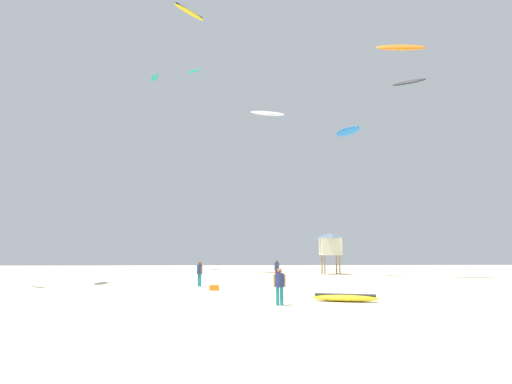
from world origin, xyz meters
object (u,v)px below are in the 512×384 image
Objects in this scene: person_foreground at (280,284)px; lifeguard_tower at (330,244)px; kite_aloft_2 at (401,48)px; kite_aloft_0 at (154,78)px; kite_aloft_7 at (268,113)px; kite_aloft_6 at (409,82)px; person_midground at (200,272)px; kite_grounded_near at (345,298)px; kite_aloft_5 at (348,131)px; kite_aloft_1 at (190,12)px; cooler_box at (214,288)px; person_left at (277,269)px; kite_aloft_8 at (194,71)px.

lifeguard_tower is (7.65, 26.42, 2.11)m from person_foreground.
lifeguard_tower is 19.67m from kite_aloft_2.
kite_aloft_7 is (14.08, -1.37, -4.79)m from kite_aloft_0.
kite_aloft_6 is at bearing 150.43° from person_foreground.
kite_aloft_0 is at bearing 177.92° from kite_aloft_6.
person_foreground is at bearing 75.66° from person_midground.
kite_aloft_5 is at bearing 75.33° from kite_grounded_near.
kite_aloft_0 is at bearing 121.11° from kite_aloft_1.
cooler_box is at bearing -78.92° from kite_aloft_1.
kite_aloft_0 is 0.76× the size of kite_aloft_5.
kite_aloft_1 is 28.09m from kite_aloft_6.
kite_aloft_7 is at bearing 53.18° from person_left.
kite_aloft_1 is 23.20m from kite_aloft_2.
person_foreground is 0.36× the size of kite_aloft_7.
cooler_box is 34.26m from kite_aloft_1.
kite_aloft_6 is (18.37, 18.64, 22.30)m from person_left.
kite_aloft_6 is at bearing 67.02° from kite_aloft_2.
kite_aloft_5 is (15.61, -5.62, -14.50)m from kite_aloft_1.
kite_aloft_0 reaches higher than kite_grounded_near.
kite_aloft_2 is 1.00× the size of kite_aloft_7.
kite_aloft_0 is (-13.44, 19.80, 22.77)m from person_left.
kite_aloft_6 is (24.01, 23.67, 22.30)m from person_midground.
kite_aloft_6 reaches higher than lifeguard_tower.
kite_aloft_2 is at bearing 60.52° from kite_grounded_near.
lifeguard_tower is 21.70m from cooler_box.
person_midground is 19.59m from lifeguard_tower.
kite_aloft_8 is (-6.59, 28.72, 20.94)m from person_foreground.
person_midground is 0.39× the size of kite_aloft_1.
person_midground is 34.57m from kite_aloft_0.
kite_aloft_6 is at bearing 34.66° from lifeguard_tower.
kite_aloft_2 is at bearing -26.49° from kite_aloft_1.
kite_aloft_8 is at bearing 70.48° from kite_aloft_1.
person_midground is at bearing -173.13° from person_left.
person_left reaches higher than person_midground.
lifeguard_tower reaches higher than person_left.
kite_aloft_7 reaches higher than kite_aloft_5.
kite_aloft_5 is at bearing -19.80° from kite_aloft_1.
kite_aloft_5 is 0.78× the size of kite_aloft_7.
person_foreground is 38.98m from kite_aloft_7.
person_left is 0.88× the size of kite_aloft_8.
person_left is at bearing -55.82° from kite_aloft_0.
kite_aloft_2 is 18.76m from kite_aloft_6.
cooler_box is 0.14× the size of kite_aloft_6.
kite_aloft_8 is at bearing -167.09° from kite_aloft_6.
person_foreground is 36.15m from kite_aloft_8.
kite_aloft_8 is (-2.26, 17.65, 20.92)m from person_midground.
person_left is at bearing -57.99° from kite_aloft_8.
kite_aloft_5 reaches higher than person_foreground.
person_left is 0.62× the size of kite_aloft_0.
kite_aloft_0 reaches higher than person_midground.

